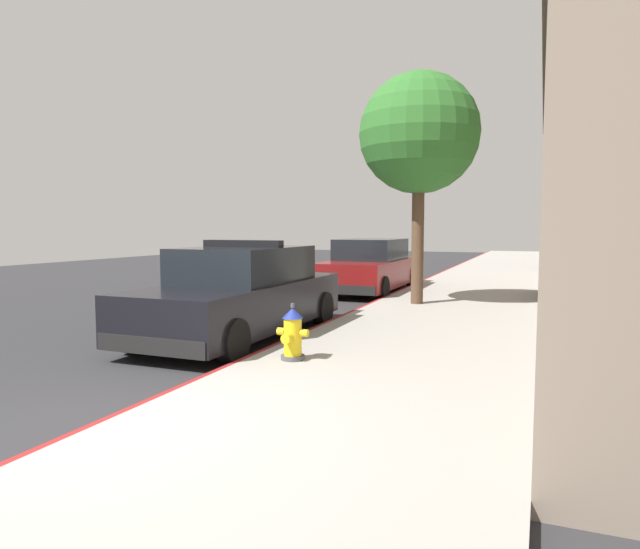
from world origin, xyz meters
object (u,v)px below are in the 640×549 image
Objects in this scene: police_cruiser at (241,294)px; fire_hydrant at (292,334)px; parked_car_silver_ahead at (370,267)px; street_tree at (419,134)px.

police_cruiser reaches higher than fire_hydrant.
police_cruiser is at bearing 135.75° from fire_hydrant.
parked_car_silver_ahead is 9.16m from fire_hydrant.
parked_car_silver_ahead is 6.37× the size of fire_hydrant.
police_cruiser is 0.92× the size of street_tree.
fire_hydrant is 7.05m from street_tree.
parked_car_silver_ahead reaches higher than fire_hydrant.
fire_hydrant is at bearing -93.54° from street_tree.
parked_car_silver_ahead is 4.82m from street_tree.
police_cruiser is at bearing -91.05° from parked_car_silver_ahead.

